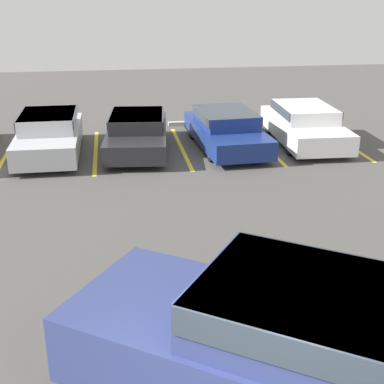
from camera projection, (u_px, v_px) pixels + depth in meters
The scene contains 11 objects.
stall_stripe_b at pixel (6, 155), 16.27m from camera, with size 0.12×4.79×0.01m, color yellow.
stall_stripe_c at pixel (96, 151), 16.66m from camera, with size 0.12×4.79×0.01m, color yellow.
stall_stripe_d at pixel (181, 148), 17.04m from camera, with size 0.12×4.79×0.01m, color yellow.
stall_stripe_e at pixel (263, 144), 17.42m from camera, with size 0.12×4.79×0.01m, color yellow.
stall_stripe_f at pixel (342, 141), 17.80m from camera, with size 0.12×4.79×0.01m, color yellow.
pickup_truck at pixel (325, 361), 5.95m from camera, with size 6.27×5.22×1.80m.
parked_sedan_b at pixel (49, 133), 16.12m from camera, with size 1.78×4.33×1.27m.
parked_sedan_c at pixel (137, 131), 16.54m from camera, with size 2.22×4.51×1.15m.
parked_sedan_d at pixel (226, 128), 16.85m from camera, with size 2.08×4.54×1.18m.
parked_sedan_e at pixel (304, 123), 17.40m from camera, with size 2.03×4.62×1.22m.
wheel_stop_curb at pixel (191, 123), 19.81m from camera, with size 1.72×0.20×0.14m, color #B7B2A8.
Camera 1 is at (-0.96, -3.74, 4.81)m, focal length 50.00 mm.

